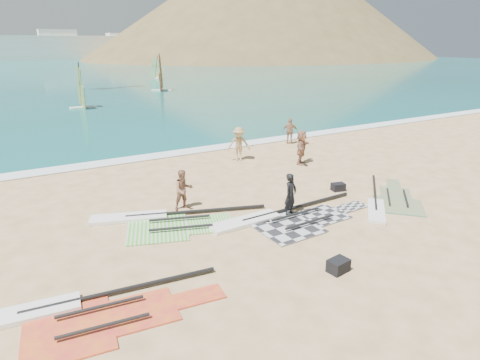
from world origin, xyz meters
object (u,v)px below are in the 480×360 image
rig_orange (387,202)px  gear_bag_far (338,187)px  beachgoer_left (184,190)px  rig_red (79,314)px  gear_bag_near (338,266)px  person_wetsuit (291,195)px  rig_grey (283,219)px  beachgoer_back (290,131)px  beachgoer_mid (239,144)px  rig_green (165,221)px  beachgoer_right (301,147)px

rig_orange → gear_bag_far: (-0.66, 2.06, 0.11)m
beachgoer_left → gear_bag_far: bearing=-12.2°
rig_orange → rig_red: size_ratio=0.79×
gear_bag_near → person_wetsuit: (1.13, 3.76, 0.62)m
rig_grey → beachgoer_back: beachgoer_back is taller
rig_orange → gear_bag_near: gear_bag_near is taller
beachgoer_mid → beachgoer_back: 4.89m
gear_bag_far → person_wetsuit: bearing=-162.6°
gear_bag_near → beachgoer_back: beachgoer_back is taller
rig_red → rig_green: bearing=53.9°
rig_orange → rig_red: 11.76m
rig_grey → gear_bag_near: bearing=-102.6°
beachgoer_left → beachgoer_right: beachgoer_right is taller
gear_bag_near → beachgoer_back: size_ratio=0.36×
rig_red → gear_bag_near: (6.56, -1.58, 0.13)m
beachgoer_back → beachgoer_right: 4.38m
rig_grey → gear_bag_far: 4.05m
beachgoer_left → beachgoer_right: size_ratio=0.88×
rig_grey → beachgoer_left: bearing=132.0°
gear_bag_near → beachgoer_left: bearing=107.8°
gear_bag_far → beachgoer_mid: (-1.39, 6.13, 0.74)m
person_wetsuit → beachgoer_right: size_ratio=0.90×
rig_green → beachgoer_left: 1.50m
gear_bag_far → rig_red: bearing=-163.7°
rig_red → beachgoer_right: size_ratio=3.36×
rig_grey → person_wetsuit: size_ratio=3.94×
beachgoer_back → gear_bag_far: bearing=103.5°
beachgoer_left → beachgoer_mid: (5.09, 4.70, 0.13)m
person_wetsuit → beachgoer_back: (6.55, 8.82, 0.00)m
rig_grey → beachgoer_left: (-2.65, 2.73, 0.73)m
rig_orange → rig_grey: bearing=126.5°
rig_red → gear_bag_near: size_ratio=10.36×
rig_green → beachgoer_back: 12.91m
rig_green → rig_red: size_ratio=1.03×
beachgoer_mid → beachgoer_right: size_ratio=1.02×
rig_orange → beachgoer_back: (2.54, 9.83, 0.75)m
beachgoer_mid → gear_bag_near: bearing=-80.9°
rig_red → beachgoer_mid: bearing=50.3°
person_wetsuit → gear_bag_near: bearing=-127.9°
beachgoer_left → beachgoer_mid: beachgoer_mid is taller
rig_orange → beachgoer_left: 7.98m
rig_grey → beachgoer_mid: 7.86m
gear_bag_far → beachgoer_back: (3.21, 7.78, 0.64)m
gear_bag_far → beachgoer_right: 4.16m
person_wetsuit → beachgoer_left: bearing=120.5°
rig_grey → beachgoer_back: 11.51m
beachgoer_right → person_wetsuit: bearing=-171.6°
rig_green → person_wetsuit: person_wetsuit is taller
gear_bag_near → rig_green: bearing=119.2°
rig_grey → rig_green: size_ratio=1.02×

